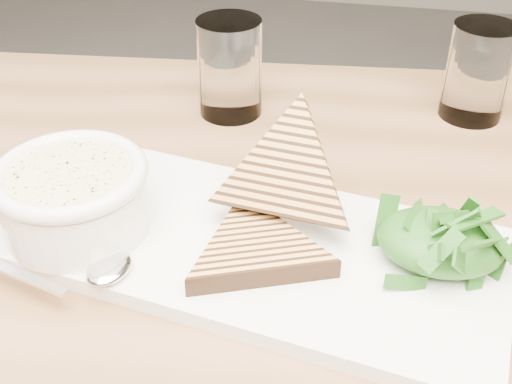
% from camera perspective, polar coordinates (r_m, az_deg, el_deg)
% --- Properties ---
extents(table_top, '(1.27, 0.92, 0.04)m').
position_cam_1_polar(table_top, '(0.55, 3.27, -7.97)').
color(table_top, '#8C5E3E').
rests_on(table_top, ground).
extents(table_leg_bl, '(0.06, 0.06, 0.70)m').
position_cam_1_polar(table_leg_bl, '(1.21, -21.24, -5.38)').
color(table_leg_bl, '#8C5E3E').
rests_on(table_leg_bl, ground).
extents(platter, '(0.45, 0.26, 0.01)m').
position_cam_1_polar(platter, '(0.54, -0.42, -4.84)').
color(platter, white).
rests_on(platter, table_top).
extents(soup_bowl, '(0.12, 0.12, 0.05)m').
position_cam_1_polar(soup_bowl, '(0.56, -15.75, -1.07)').
color(soup_bowl, white).
rests_on(soup_bowl, platter).
extents(soup, '(0.10, 0.10, 0.01)m').
position_cam_1_polar(soup, '(0.54, -16.24, 1.40)').
color(soup, '#DBCC89').
rests_on(soup, soup_bowl).
extents(bowl_rim, '(0.13, 0.13, 0.01)m').
position_cam_1_polar(bowl_rim, '(0.54, -16.27, 1.57)').
color(bowl_rim, white).
rests_on(bowl_rim, soup_bowl).
extents(sandwich_flat, '(0.18, 0.18, 0.02)m').
position_cam_1_polar(sandwich_flat, '(0.52, 0.01, -5.14)').
color(sandwich_flat, '#D5934B').
rests_on(sandwich_flat, platter).
extents(sandwich_lean, '(0.16, 0.17, 0.16)m').
position_cam_1_polar(sandwich_lean, '(0.53, 2.74, 1.48)').
color(sandwich_lean, '#D5934B').
rests_on(sandwich_lean, sandwich_flat).
extents(salad_base, '(0.10, 0.08, 0.04)m').
position_cam_1_polar(salad_base, '(0.53, 16.08, -4.24)').
color(salad_base, '#143612').
rests_on(salad_base, platter).
extents(arugula_pile, '(0.11, 0.10, 0.05)m').
position_cam_1_polar(arugula_pile, '(0.52, 16.22, -3.58)').
color(arugula_pile, '#2D751C').
rests_on(arugula_pile, platter).
extents(spoon_bowl, '(0.04, 0.05, 0.01)m').
position_cam_1_polar(spoon_bowl, '(0.52, -12.92, -6.64)').
color(spoon_bowl, silver).
rests_on(spoon_bowl, platter).
extents(spoon_handle, '(0.10, 0.04, 0.00)m').
position_cam_1_polar(spoon_handle, '(0.54, -20.81, -6.63)').
color(spoon_handle, silver).
rests_on(spoon_handle, platter).
extents(glass_near, '(0.07, 0.07, 0.11)m').
position_cam_1_polar(glass_near, '(0.73, -2.34, 10.97)').
color(glass_near, white).
rests_on(glass_near, table_top).
extents(glass_far, '(0.07, 0.07, 0.11)m').
position_cam_1_polar(glass_far, '(0.77, 19.12, 10.04)').
color(glass_far, white).
rests_on(glass_far, table_top).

